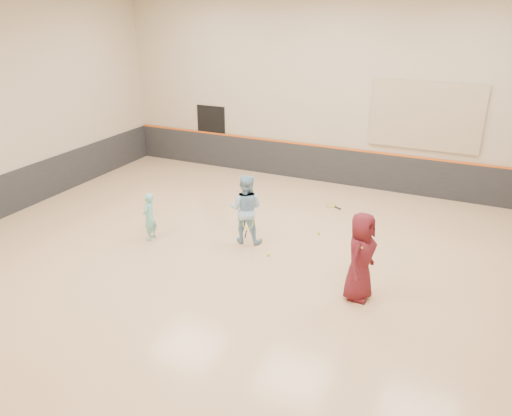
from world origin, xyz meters
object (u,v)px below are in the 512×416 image
at_px(girl, 149,217).
at_px(spare_racket, 331,204).
at_px(young_man, 361,257).
at_px(instructor, 246,209).

xyz_separation_m(girl, spare_racket, (3.51, 4.10, -0.58)).
height_order(young_man, spare_racket, young_man).
distance_m(girl, spare_racket, 5.43).
bearing_deg(girl, young_man, 77.61).
bearing_deg(young_man, girl, 91.78).
bearing_deg(instructor, spare_racket, -121.88).
distance_m(instructor, spare_racket, 3.53).
bearing_deg(young_man, instructor, 73.47).
height_order(instructor, spare_racket, instructor).
distance_m(girl, young_man, 5.48).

